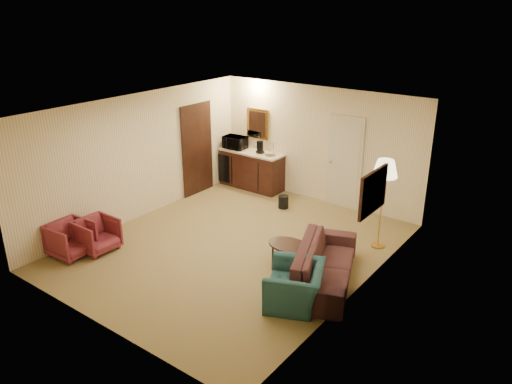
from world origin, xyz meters
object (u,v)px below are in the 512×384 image
Objects in this scene: microwave at (235,141)px; wetbar_cabinet at (252,169)px; waste_bin at (283,202)px; teal_armchair at (295,279)px; coffee_table at (289,256)px; sofa at (325,258)px; floor_lamp at (382,204)px; rose_chair_near at (71,238)px; coffee_maker at (260,147)px; rose_chair_far at (97,233)px.

wetbar_cabinet is at bearing 0.87° from microwave.
waste_bin is (1.35, -0.62, -0.32)m from wetbar_cabinet.
wetbar_cabinet is 1.52m from waste_bin.
teal_armchair is 1.21× the size of coffee_table.
microwave reaches higher than sofa.
sofa is 7.70× the size of waste_bin.
rose_chair_near is at bearing -139.95° from floor_lamp.
floor_lamp is at bearing 61.48° from coffee_table.
teal_armchair reaches higher than rose_chair_near.
waste_bin is 0.98× the size of coffee_maker.
sofa reaches higher than teal_armchair.
rose_chair_far is (0.22, 0.40, -0.01)m from rose_chair_near.
microwave is at bearing -175.87° from wetbar_cabinet.
teal_armchair is 0.55× the size of floor_lamp.
teal_armchair is at bearing -53.31° from coffee_maker.
microwave is (-4.28, 1.07, 0.25)m from floor_lamp.
coffee_maker reaches higher than rose_chair_far.
wetbar_cabinet is 4.56m from sofa.
rose_chair_far is 4.05m from waste_bin.
coffee_table is 1.42× the size of microwave.
waste_bin is 1.57m from coffee_maker.
waste_bin is (1.63, 3.70, -0.20)m from rose_chair_far.
floor_lamp reaches higher than microwave.
rose_chair_far reaches higher than waste_bin.
waste_bin is at bearing -28.03° from rose_chair_near.
wetbar_cabinet is 5.69× the size of coffee_maker.
teal_armchair is at bearing -44.93° from microwave.
waste_bin is (-2.45, 0.49, -0.71)m from floor_lamp.
sofa is 3.19× the size of rose_chair_far.
rose_chair_far is (-3.83, -0.70, -0.07)m from teal_armchair.
floor_lamp reaches higher than wetbar_cabinet.
teal_armchair is 3.36× the size of waste_bin.
sofa is 3.09× the size of rose_chair_near.
teal_armchair is at bearing 155.12° from sofa.
rose_chair_far is at bearing -141.79° from floor_lamp.
rose_chair_near is 0.45m from rose_chair_far.
sofa is 3.14m from waste_bin.
sofa reaches higher than rose_chair_far.
rose_chair_near is at bearing -114.27° from waste_bin.
rose_chair_far is at bearing -153.95° from coffee_table.
floor_lamp is at bearing 150.52° from teal_armchair.
rose_chair_far is at bearing -32.18° from rose_chair_near.
coffee_table is at bearing -42.20° from microwave.
microwave is at bearing 34.51° from sofa.
coffee_table is (3.18, 1.56, -0.12)m from rose_chair_far.
microwave is at bearing 165.97° from floor_lamp.
rose_chair_near is 1.03× the size of rose_chair_far.
sofa is 7.53× the size of coffee_maker.
coffee_maker is at bearing -6.66° from rose_chair_far.
wetbar_cabinet is 0.65m from coffee_maker.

